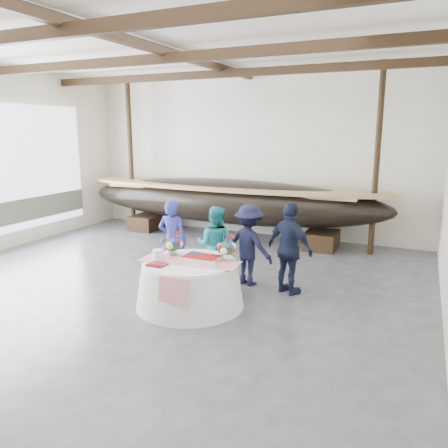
% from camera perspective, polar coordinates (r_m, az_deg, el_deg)
% --- Properties ---
extents(floor, '(10.00, 12.00, 0.01)m').
position_cam_1_polar(floor, '(7.87, -12.90, -10.30)').
color(floor, '#3D3D42').
rests_on(floor, ground).
extents(wall_back, '(10.00, 0.02, 4.50)m').
position_cam_1_polar(wall_back, '(12.58, 3.53, 8.92)').
color(wall_back, silver).
rests_on(wall_back, ground).
extents(ceiling, '(10.00, 12.00, 0.01)m').
position_cam_1_polar(ceiling, '(7.45, -14.70, 23.67)').
color(ceiling, white).
rests_on(ceiling, wall_back).
extents(pavilion_structure, '(9.80, 11.76, 4.50)m').
position_cam_1_polar(pavilion_structure, '(8.05, -10.40, 19.37)').
color(pavilion_structure, black).
rests_on(pavilion_structure, ground).
extents(longboat_display, '(8.83, 1.77, 1.66)m').
position_cam_1_polar(longboat_display, '(12.02, 0.33, 3.06)').
color(longboat_display, black).
rests_on(longboat_display, ground).
extents(banquet_table, '(1.85, 1.85, 0.79)m').
position_cam_1_polar(banquet_table, '(7.56, -4.45, -7.75)').
color(banquet_table, white).
rests_on(banquet_table, ground).
extents(tabletop_items, '(1.75, 1.03, 0.40)m').
position_cam_1_polar(tabletop_items, '(7.56, -3.91, -3.41)').
color(tabletop_items, red).
rests_on(tabletop_items, banquet_table).
extents(guest_woman_blue, '(0.63, 0.45, 1.64)m').
position_cam_1_polar(guest_woman_blue, '(8.75, -6.73, -2.12)').
color(guest_woman_blue, navy).
rests_on(guest_woman_blue, ground).
extents(guest_woman_teal, '(0.84, 0.70, 1.54)m').
position_cam_1_polar(guest_woman_teal, '(8.52, -1.16, -2.77)').
color(guest_woman_teal, teal).
rests_on(guest_woman_teal, ground).
extents(guest_man_left, '(1.15, 0.86, 1.58)m').
position_cam_1_polar(guest_man_left, '(8.46, 3.31, -2.75)').
color(guest_man_left, black).
rests_on(guest_man_left, ground).
extents(guest_man_right, '(1.08, 0.80, 1.71)m').
position_cam_1_polar(guest_man_right, '(8.03, 8.58, -3.22)').
color(guest_man_right, '#141B31').
rests_on(guest_man_right, ground).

